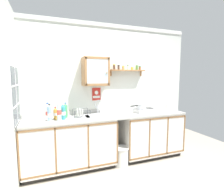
% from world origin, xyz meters
% --- Properties ---
extents(floor, '(6.02, 6.02, 0.00)m').
position_xyz_m(floor, '(0.00, 0.00, 0.00)').
color(floor, '#9E9384').
rests_on(floor, ground).
extents(back_wall, '(3.62, 0.07, 2.63)m').
position_xyz_m(back_wall, '(0.00, 0.62, 1.32)').
color(back_wall, silver).
rests_on(back_wall, ground).
extents(side_wall_left, '(0.05, 3.39, 2.63)m').
position_xyz_m(side_wall_left, '(-1.53, -0.30, 1.31)').
color(side_wall_left, silver).
rests_on(side_wall_left, ground).
extents(lower_cabinet_run, '(1.55, 0.58, 0.88)m').
position_xyz_m(lower_cabinet_run, '(-0.73, 0.31, 0.44)').
color(lower_cabinet_run, black).
rests_on(lower_cabinet_run, ground).
extents(lower_cabinet_run_right, '(1.24, 0.58, 0.88)m').
position_xyz_m(lower_cabinet_run_right, '(0.88, 0.31, 0.44)').
color(lower_cabinet_run_right, black).
rests_on(lower_cabinet_run_right, ground).
extents(countertop, '(2.98, 0.60, 0.03)m').
position_xyz_m(countertop, '(0.00, 0.31, 0.90)').
color(countertop, '#B2B2AD').
rests_on(countertop, lower_cabinet_run).
extents(backsplash, '(2.98, 0.02, 0.08)m').
position_xyz_m(backsplash, '(0.00, 0.58, 0.95)').
color(backsplash, '#B2B2AD').
rests_on(backsplash, countertop).
extents(sink, '(0.57, 0.46, 0.41)m').
position_xyz_m(sink, '(-0.16, 0.35, 0.88)').
color(sink, silver).
rests_on(sink, countertop).
extents(hot_plate_stove, '(0.43, 0.28, 0.08)m').
position_xyz_m(hot_plate_stove, '(0.77, 0.32, 0.95)').
color(hot_plate_stove, silver).
rests_on(hot_plate_stove, countertop).
extents(saucepan, '(0.37, 0.20, 0.09)m').
position_xyz_m(saucepan, '(0.66, 0.34, 1.04)').
color(saucepan, silver).
rests_on(saucepan, hot_plate_stove).
extents(bottle_juice_amber_0, '(0.06, 0.06, 0.21)m').
position_xyz_m(bottle_juice_amber_0, '(-0.95, 0.33, 1.01)').
color(bottle_juice_amber_0, gold).
rests_on(bottle_juice_amber_0, countertop).
extents(bottle_water_blue_1, '(0.07, 0.07, 0.28)m').
position_xyz_m(bottle_water_blue_1, '(-1.04, 0.24, 1.03)').
color(bottle_water_blue_1, '#8CB7E0').
rests_on(bottle_water_blue_1, countertop).
extents(bottle_soda_green_2, '(0.07, 0.07, 0.26)m').
position_xyz_m(bottle_soda_green_2, '(-0.78, 0.40, 1.03)').
color(bottle_soda_green_2, '#4CB266').
rests_on(bottle_soda_green_2, countertop).
extents(bottle_opaque_white_3, '(0.07, 0.07, 0.27)m').
position_xyz_m(bottle_opaque_white_3, '(-1.07, 0.42, 1.03)').
color(bottle_opaque_white_3, white).
rests_on(bottle_opaque_white_3, countertop).
extents(bottle_detergent_teal_4, '(0.08, 0.08, 0.27)m').
position_xyz_m(bottle_detergent_teal_4, '(-0.83, 0.28, 1.03)').
color(bottle_detergent_teal_4, teal).
rests_on(bottle_detergent_teal_4, countertop).
extents(bottle_water_clear_5, '(0.07, 0.07, 0.33)m').
position_xyz_m(bottle_water_clear_5, '(-0.90, 0.20, 1.06)').
color(bottle_water_clear_5, silver).
rests_on(bottle_water_clear_5, countertop).
extents(dish_rack, '(0.29, 0.23, 0.17)m').
position_xyz_m(dish_rack, '(-0.54, 0.31, 0.95)').
color(dish_rack, '#B2B2B7').
rests_on(dish_rack, countertop).
extents(mug, '(0.11, 0.09, 0.09)m').
position_xyz_m(mug, '(0.23, 0.31, 0.95)').
color(mug, white).
rests_on(mug, countertop).
extents(wall_cabinet, '(0.46, 0.31, 0.51)m').
position_xyz_m(wall_cabinet, '(-0.22, 0.45, 1.71)').
color(wall_cabinet, '#996B42').
extents(spice_shelf, '(0.72, 0.14, 0.23)m').
position_xyz_m(spice_shelf, '(0.46, 0.52, 1.76)').
color(spice_shelf, '#996B42').
extents(warning_sign, '(0.17, 0.01, 0.24)m').
position_xyz_m(warning_sign, '(-0.17, 0.59, 1.28)').
color(warning_sign, '#B2261E').
extents(window, '(0.03, 0.69, 0.86)m').
position_xyz_m(window, '(-1.50, 0.18, 1.35)').
color(window, '#262D38').
extents(trash_bin, '(0.28, 0.28, 0.35)m').
position_xyz_m(trash_bin, '(0.16, 0.12, 0.18)').
color(trash_bin, silver).
rests_on(trash_bin, ground).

